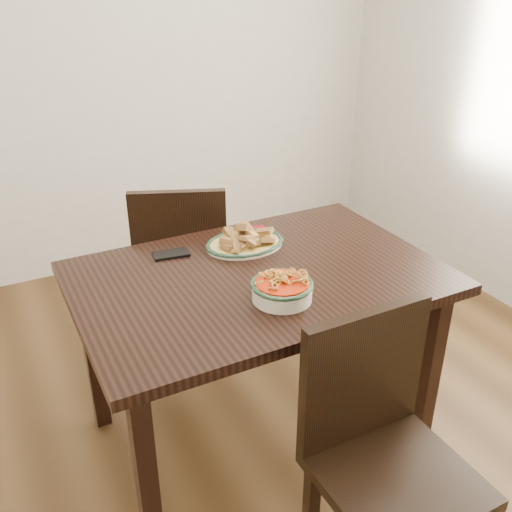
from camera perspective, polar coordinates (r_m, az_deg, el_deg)
name	(u,v)px	position (r m, az deg, el deg)	size (l,w,h in m)	color
floor	(251,424)	(2.53, -0.48, -16.44)	(3.50, 3.50, 0.00)	#3D2813
wall_back	(110,54)	(3.52, -14.35, 18.96)	(3.50, 0.10, 2.60)	beige
dining_table	(258,294)	(2.11, 0.25, -3.82)	(1.31, 0.87, 0.75)	black
chair_far	(182,261)	(2.71, -7.42, -0.51)	(0.55, 0.55, 0.89)	black
chair_near	(381,442)	(1.79, 12.35, -17.75)	(0.42, 0.42, 0.89)	black
fish_plate	(245,236)	(2.24, -1.13, 2.00)	(0.31, 0.24, 0.11)	beige
noodle_bowl	(282,288)	(1.89, 2.62, -3.17)	(0.21, 0.21, 0.08)	beige
smartphone	(171,254)	(2.21, -8.49, 0.20)	(0.14, 0.07, 0.01)	black
napkin	(253,233)	(2.36, -0.33, 2.31)	(0.13, 0.11, 0.01)	maroon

